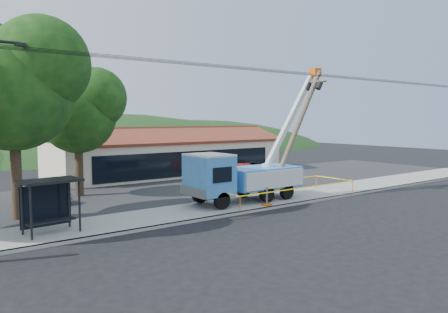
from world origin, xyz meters
TOP-DOWN VIEW (x-y plane):
  - ground at (0.00, 0.00)m, footprint 120.00×120.00m
  - curb at (0.00, 2.10)m, footprint 60.00×0.25m
  - sidewalk at (0.00, 4.00)m, footprint 60.00×4.00m
  - parking_lot at (0.00, 12.00)m, footprint 60.00×12.00m
  - strip_mall at (4.00, 19.98)m, footprint 22.50×8.53m
  - tree_west_near at (-12.00, 8.00)m, footprint 7.56×6.72m
  - tree_lot at (-7.00, 13.00)m, footprint 6.30×5.60m
  - hill_center at (10.00, 55.00)m, footprint 89.60×64.00m
  - hill_east at (30.00, 55.00)m, footprint 72.80×52.00m
  - utility_truck at (0.49, 4.40)m, footprint 10.62×4.26m
  - leaning_pole at (4.85, 3.78)m, footprint 5.06×1.85m
  - bus_shelter at (-11.44, 3.91)m, footprint 2.74×1.84m
  - caution_tape at (3.47, 3.60)m, footprint 10.28×3.39m
  - car_silver at (-9.80, 11.70)m, footprint 3.35×4.13m
  - car_red at (6.48, 11.59)m, footprint 1.77×4.57m
  - car_dark at (9.85, 14.11)m, footprint 3.29×5.01m

SIDE VIEW (x-z plane):
  - ground at x=0.00m, z-range 0.00..0.00m
  - hill_center at x=10.00m, z-range -16.00..16.00m
  - hill_east at x=30.00m, z-range -13.00..13.00m
  - car_silver at x=-9.80m, z-range -0.66..0.66m
  - car_red at x=6.48m, z-range -0.74..0.74m
  - car_dark at x=9.85m, z-range -0.64..0.64m
  - parking_lot at x=0.00m, z-range 0.00..0.10m
  - curb at x=0.00m, z-range 0.00..0.15m
  - sidewalk at x=0.00m, z-range 0.00..0.15m
  - caution_tape at x=3.47m, z-range 0.39..1.37m
  - utility_truck at x=0.49m, z-range -2.57..6.26m
  - strip_mall at x=4.00m, z-range -0.46..4.22m
  - bus_shelter at x=-11.44m, z-range 0.73..3.25m
  - leaning_pole at x=4.85m, z-range 0.52..9.25m
  - tree_lot at x=-7.00m, z-range 1.74..10.68m
  - tree_west_near at x=-12.00m, z-range 2.12..12.92m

